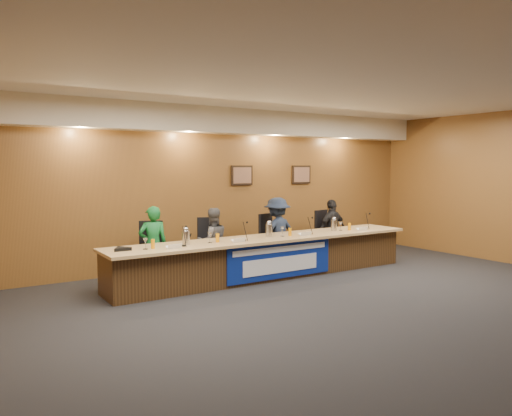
{
  "coord_description": "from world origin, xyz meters",
  "views": [
    {
      "loc": [
        -5.13,
        -5.11,
        2.05
      ],
      "look_at": [
        -0.08,
        2.67,
        1.27
      ],
      "focal_mm": 35.0,
      "sensor_mm": 36.0,
      "label": 1
    }
  ],
  "objects_px": {
    "panelist_d": "(332,230)",
    "office_chair_c": "(274,243)",
    "banner": "(281,260)",
    "carafe_left": "(186,238)",
    "office_chair_b": "(210,250)",
    "speakerphone": "(121,249)",
    "panelist_b": "(212,242)",
    "office_chair_d": "(329,238)",
    "dais_body": "(268,258)",
    "panelist_c": "(277,233)",
    "carafe_mid": "(269,230)",
    "carafe_right": "(334,225)",
    "panelist_a": "(153,245)",
    "office_chair_a": "(151,256)"
  },
  "relations": [
    {
      "from": "office_chair_c",
      "to": "carafe_left",
      "type": "bearing_deg",
      "value": 175.99
    },
    {
      "from": "banner",
      "to": "office_chair_a",
      "type": "relative_size",
      "value": 4.58
    },
    {
      "from": "panelist_a",
      "to": "carafe_mid",
      "type": "relative_size",
      "value": 5.73
    },
    {
      "from": "panelist_a",
      "to": "panelist_d",
      "type": "relative_size",
      "value": 1.03
    },
    {
      "from": "dais_body",
      "to": "banner",
      "type": "height_order",
      "value": "banner"
    },
    {
      "from": "panelist_d",
      "to": "office_chair_c",
      "type": "height_order",
      "value": "panelist_d"
    },
    {
      "from": "panelist_c",
      "to": "carafe_right",
      "type": "bearing_deg",
      "value": 138.29
    },
    {
      "from": "banner",
      "to": "office_chair_c",
      "type": "xyz_separation_m",
      "value": [
        0.66,
        1.14,
        0.1
      ]
    },
    {
      "from": "panelist_a",
      "to": "office_chair_d",
      "type": "height_order",
      "value": "panelist_a"
    },
    {
      "from": "dais_body",
      "to": "office_chair_a",
      "type": "relative_size",
      "value": 12.5
    },
    {
      "from": "carafe_left",
      "to": "office_chair_d",
      "type": "bearing_deg",
      "value": 11.11
    },
    {
      "from": "dais_body",
      "to": "panelist_c",
      "type": "xyz_separation_m",
      "value": [
        0.66,
        0.63,
        0.36
      ]
    },
    {
      "from": "office_chair_b",
      "to": "panelist_b",
      "type": "bearing_deg",
      "value": -70.18
    },
    {
      "from": "panelist_a",
      "to": "office_chair_c",
      "type": "xyz_separation_m",
      "value": [
        2.64,
        0.1,
        -0.2
      ]
    },
    {
      "from": "dais_body",
      "to": "panelist_d",
      "type": "xyz_separation_m",
      "value": [
        2.13,
        0.63,
        0.31
      ]
    },
    {
      "from": "dais_body",
      "to": "speakerphone",
      "type": "distance_m",
      "value": 2.77
    },
    {
      "from": "office_chair_a",
      "to": "carafe_right",
      "type": "xyz_separation_m",
      "value": [
        3.56,
        -0.76,
        0.38
      ]
    },
    {
      "from": "carafe_right",
      "to": "speakerphone",
      "type": "height_order",
      "value": "carafe_right"
    },
    {
      "from": "panelist_d",
      "to": "banner",
      "type": "bearing_deg",
      "value": 21.14
    },
    {
      "from": "panelist_a",
      "to": "office_chair_c",
      "type": "height_order",
      "value": "panelist_a"
    },
    {
      "from": "carafe_left",
      "to": "carafe_right",
      "type": "distance_m",
      "value": 3.24
    },
    {
      "from": "dais_body",
      "to": "office_chair_a",
      "type": "height_order",
      "value": "dais_body"
    },
    {
      "from": "panelist_a",
      "to": "office_chair_c",
      "type": "relative_size",
      "value": 2.84
    },
    {
      "from": "panelist_b",
      "to": "panelist_c",
      "type": "bearing_deg",
      "value": -171.54
    },
    {
      "from": "office_chair_b",
      "to": "speakerphone",
      "type": "bearing_deg",
      "value": -139.09
    },
    {
      "from": "banner",
      "to": "office_chair_c",
      "type": "bearing_deg",
      "value": 60.03
    },
    {
      "from": "office_chair_d",
      "to": "speakerphone",
      "type": "xyz_separation_m",
      "value": [
        -4.87,
        -0.74,
        0.3
      ]
    },
    {
      "from": "office_chair_c",
      "to": "carafe_left",
      "type": "distance_m",
      "value": 2.46
    },
    {
      "from": "dais_body",
      "to": "carafe_mid",
      "type": "relative_size",
      "value": 25.26
    },
    {
      "from": "panelist_b",
      "to": "carafe_right",
      "type": "xyz_separation_m",
      "value": [
        2.4,
        -0.66,
        0.22
      ]
    },
    {
      "from": "office_chair_d",
      "to": "office_chair_c",
      "type": "bearing_deg",
      "value": 165.07
    },
    {
      "from": "banner",
      "to": "carafe_mid",
      "type": "bearing_deg",
      "value": 88.32
    },
    {
      "from": "carafe_left",
      "to": "speakerphone",
      "type": "height_order",
      "value": "carafe_left"
    },
    {
      "from": "panelist_d",
      "to": "carafe_left",
      "type": "height_order",
      "value": "panelist_d"
    },
    {
      "from": "panelist_c",
      "to": "office_chair_a",
      "type": "bearing_deg",
      "value": -8.39
    },
    {
      "from": "banner",
      "to": "office_chair_c",
      "type": "relative_size",
      "value": 4.58
    },
    {
      "from": "panelist_b",
      "to": "office_chair_c",
      "type": "relative_size",
      "value": 2.66
    },
    {
      "from": "panelist_a",
      "to": "office_chair_a",
      "type": "relative_size",
      "value": 2.84
    },
    {
      "from": "banner",
      "to": "office_chair_a",
      "type": "xyz_separation_m",
      "value": [
        -1.98,
        1.14,
        0.1
      ]
    },
    {
      "from": "panelist_b",
      "to": "carafe_mid",
      "type": "xyz_separation_m",
      "value": [
        0.83,
        -0.64,
        0.23
      ]
    },
    {
      "from": "office_chair_d",
      "to": "carafe_right",
      "type": "relative_size",
      "value": 2.17
    },
    {
      "from": "banner",
      "to": "speakerphone",
      "type": "height_order",
      "value": "speakerphone"
    },
    {
      "from": "panelist_d",
      "to": "dais_body",
      "type": "bearing_deg",
      "value": 11.46
    },
    {
      "from": "panelist_a",
      "to": "office_chair_d",
      "type": "distance_m",
      "value": 4.11
    },
    {
      "from": "panelist_c",
      "to": "carafe_mid",
      "type": "relative_size",
      "value": 5.97
    },
    {
      "from": "banner",
      "to": "panelist_a",
      "type": "height_order",
      "value": "panelist_a"
    },
    {
      "from": "office_chair_c",
      "to": "carafe_mid",
      "type": "distance_m",
      "value": 1.06
    },
    {
      "from": "office_chair_c",
      "to": "carafe_left",
      "type": "height_order",
      "value": "carafe_left"
    },
    {
      "from": "panelist_b",
      "to": "speakerphone",
      "type": "height_order",
      "value": "panelist_b"
    },
    {
      "from": "panelist_c",
      "to": "panelist_d",
      "type": "distance_m",
      "value": 1.47
    }
  ]
}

